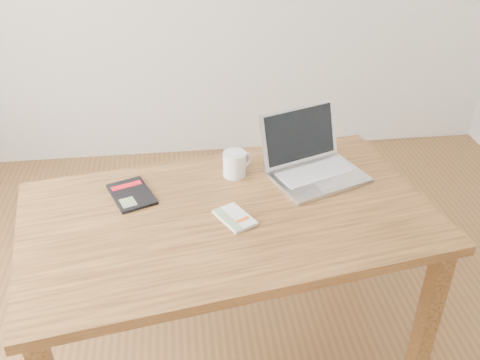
{
  "coord_description": "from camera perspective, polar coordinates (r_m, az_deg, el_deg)",
  "views": [
    {
      "loc": [
        -0.22,
        -1.46,
        1.91
      ],
      "look_at": [
        -0.01,
        0.21,
        0.85
      ],
      "focal_mm": 40.0,
      "sensor_mm": 36.0,
      "label": 1
    }
  ],
  "objects": [
    {
      "name": "black_guidebook",
      "position": [
        2.12,
        -11.51,
        -1.49
      ],
      "size": [
        0.21,
        0.25,
        0.01
      ],
      "rotation": [
        0.0,
        0.0,
        0.37
      ],
      "color": "black",
      "rests_on": "desk"
    },
    {
      "name": "coffee_mug",
      "position": [
        2.18,
        -0.51,
        1.79
      ],
      "size": [
        0.13,
        0.1,
        0.1
      ],
      "rotation": [
        0.0,
        0.0,
        0.55
      ],
      "color": "white",
      "rests_on": "desk"
    },
    {
      "name": "desk",
      "position": [
        2.04,
        -1.19,
        -5.5
      ],
      "size": [
        1.63,
        1.1,
        0.75
      ],
      "rotation": [
        0.0,
        0.0,
        0.17
      ],
      "color": "brown",
      "rests_on": "ground"
    },
    {
      "name": "room",
      "position": [
        1.57,
        -1.2,
        11.54
      ],
      "size": [
        4.04,
        4.04,
        2.7
      ],
      "color": "brown",
      "rests_on": "ground"
    },
    {
      "name": "white_guidebook",
      "position": [
        1.95,
        -0.57,
        -4.05
      ],
      "size": [
        0.16,
        0.19,
        0.01
      ],
      "rotation": [
        0.0,
        0.0,
        0.48
      ],
      "color": "silver",
      "rests_on": "desk"
    },
    {
      "name": "laptop",
      "position": [
        2.22,
        7.68,
        1.95
      ],
      "size": [
        0.45,
        0.43,
        0.25
      ],
      "rotation": [
        0.0,
        0.0,
        0.36
      ],
      "color": "silver",
      "rests_on": "desk"
    }
  ]
}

